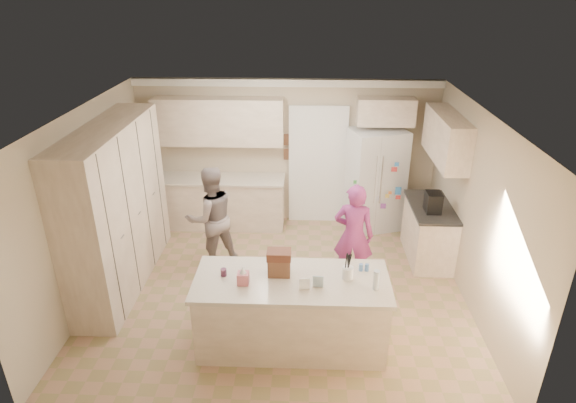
{
  "coord_description": "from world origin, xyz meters",
  "views": [
    {
      "loc": [
        0.34,
        -5.78,
        4.09
      ],
      "look_at": [
        0.1,
        0.35,
        1.25
      ],
      "focal_mm": 30.0,
      "sensor_mm": 36.0,
      "label": 1
    }
  ],
  "objects_px": {
    "refrigerator": "(375,180)",
    "dollhouse_body": "(279,266)",
    "teen_girl": "(354,235)",
    "island_base": "(291,313)",
    "utensil_crock": "(348,273)",
    "coffee_maker": "(433,202)",
    "tissue_box": "(243,278)",
    "teen_boy": "(211,217)"
  },
  "relations": [
    {
      "from": "tissue_box",
      "to": "dollhouse_body",
      "type": "height_order",
      "value": "dollhouse_body"
    },
    {
      "from": "coffee_maker",
      "to": "dollhouse_body",
      "type": "xyz_separation_m",
      "value": [
        -2.2,
        -1.8,
        -0.03
      ]
    },
    {
      "from": "refrigerator",
      "to": "tissue_box",
      "type": "distance_m",
      "value": 3.78
    },
    {
      "from": "refrigerator",
      "to": "tissue_box",
      "type": "bearing_deg",
      "value": -137.41
    },
    {
      "from": "teen_boy",
      "to": "utensil_crock",
      "type": "bearing_deg",
      "value": 108.25
    },
    {
      "from": "teen_girl",
      "to": "refrigerator",
      "type": "bearing_deg",
      "value": -94.72
    },
    {
      "from": "coffee_maker",
      "to": "tissue_box",
      "type": "height_order",
      "value": "coffee_maker"
    },
    {
      "from": "utensil_crock",
      "to": "dollhouse_body",
      "type": "relative_size",
      "value": 0.58
    },
    {
      "from": "tissue_box",
      "to": "refrigerator",
      "type": "bearing_deg",
      "value": 59.78
    },
    {
      "from": "island_base",
      "to": "utensil_crock",
      "type": "bearing_deg",
      "value": 4.4
    },
    {
      "from": "island_base",
      "to": "teen_girl",
      "type": "xyz_separation_m",
      "value": [
        0.84,
        1.35,
        0.34
      ]
    },
    {
      "from": "coffee_maker",
      "to": "utensil_crock",
      "type": "xyz_separation_m",
      "value": [
        -1.4,
        -1.85,
        -0.07
      ]
    },
    {
      "from": "tissue_box",
      "to": "teen_girl",
      "type": "bearing_deg",
      "value": 46.33
    },
    {
      "from": "island_base",
      "to": "utensil_crock",
      "type": "height_order",
      "value": "utensil_crock"
    },
    {
      "from": "coffee_maker",
      "to": "island_base",
      "type": "xyz_separation_m",
      "value": [
        -2.05,
        -1.9,
        -0.63
      ]
    },
    {
      "from": "refrigerator",
      "to": "island_base",
      "type": "distance_m",
      "value": 3.48
    },
    {
      "from": "tissue_box",
      "to": "teen_girl",
      "type": "relative_size",
      "value": 0.09
    },
    {
      "from": "coffee_maker",
      "to": "teen_boy",
      "type": "xyz_separation_m",
      "value": [
        -3.33,
        -0.12,
        -0.26
      ]
    },
    {
      "from": "teen_boy",
      "to": "teen_girl",
      "type": "xyz_separation_m",
      "value": [
        2.12,
        -0.42,
        -0.03
      ]
    },
    {
      "from": "refrigerator",
      "to": "tissue_box",
      "type": "height_order",
      "value": "refrigerator"
    },
    {
      "from": "teen_boy",
      "to": "teen_girl",
      "type": "height_order",
      "value": "teen_boy"
    },
    {
      "from": "dollhouse_body",
      "to": "teen_girl",
      "type": "height_order",
      "value": "teen_girl"
    },
    {
      "from": "refrigerator",
      "to": "coffee_maker",
      "type": "relative_size",
      "value": 6.0
    },
    {
      "from": "utensil_crock",
      "to": "dollhouse_body",
      "type": "bearing_deg",
      "value": 176.42
    },
    {
      "from": "utensil_crock",
      "to": "teen_girl",
      "type": "relative_size",
      "value": 0.1
    },
    {
      "from": "coffee_maker",
      "to": "tissue_box",
      "type": "bearing_deg",
      "value": -142.43
    },
    {
      "from": "teen_girl",
      "to": "utensil_crock",
      "type": "bearing_deg",
      "value": 92.97
    },
    {
      "from": "refrigerator",
      "to": "island_base",
      "type": "relative_size",
      "value": 0.82
    },
    {
      "from": "refrigerator",
      "to": "utensil_crock",
      "type": "xyz_separation_m",
      "value": [
        -0.7,
        -3.12,
        0.1
      ]
    },
    {
      "from": "utensil_crock",
      "to": "tissue_box",
      "type": "bearing_deg",
      "value": -172.87
    },
    {
      "from": "island_base",
      "to": "dollhouse_body",
      "type": "xyz_separation_m",
      "value": [
        -0.15,
        0.1,
        0.6
      ]
    },
    {
      "from": "island_base",
      "to": "dollhouse_body",
      "type": "distance_m",
      "value": 0.62
    },
    {
      "from": "island_base",
      "to": "utensil_crock",
      "type": "xyz_separation_m",
      "value": [
        0.65,
        0.05,
        0.56
      ]
    },
    {
      "from": "dollhouse_body",
      "to": "teen_girl",
      "type": "bearing_deg",
      "value": 51.77
    },
    {
      "from": "teen_girl",
      "to": "coffee_maker",
      "type": "bearing_deg",
      "value": -144.59
    },
    {
      "from": "refrigerator",
      "to": "dollhouse_body",
      "type": "height_order",
      "value": "refrigerator"
    },
    {
      "from": "refrigerator",
      "to": "island_base",
      "type": "bearing_deg",
      "value": -130.32
    },
    {
      "from": "teen_boy",
      "to": "coffee_maker",
      "type": "bearing_deg",
      "value": 152.18
    },
    {
      "from": "tissue_box",
      "to": "teen_boy",
      "type": "bearing_deg",
      "value": 111.25
    },
    {
      "from": "dollhouse_body",
      "to": "teen_girl",
      "type": "xyz_separation_m",
      "value": [
        0.99,
        1.25,
        -0.25
      ]
    },
    {
      "from": "island_base",
      "to": "dollhouse_body",
      "type": "bearing_deg",
      "value": 146.31
    },
    {
      "from": "refrigerator",
      "to": "teen_boy",
      "type": "bearing_deg",
      "value": -169.37
    }
  ]
}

